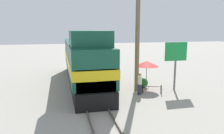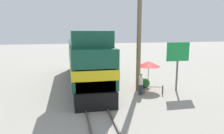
{
  "view_description": "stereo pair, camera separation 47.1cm",
  "coord_description": "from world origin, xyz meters",
  "px_view_note": "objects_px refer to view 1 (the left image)",
  "views": [
    {
      "loc": [
        -2.21,
        -15.67,
        5.41
      ],
      "look_at": [
        1.2,
        -1.37,
        2.75
      ],
      "focal_mm": 35.0,
      "sensor_mm": 36.0,
      "label": 1
    },
    {
      "loc": [
        -1.75,
        -15.77,
        5.41
      ],
      "look_at": [
        1.2,
        -1.37,
        2.75
      ],
      "focal_mm": 35.0,
      "sensor_mm": 36.0,
      "label": 2
    }
  ],
  "objects_px": {
    "utility_pole": "(137,38)",
    "billboard_sign": "(176,55)",
    "person_bystander": "(140,83)",
    "bicycle": "(152,89)",
    "vendor_umbrella": "(147,64)",
    "locomotive": "(84,62)"
  },
  "relations": [
    {
      "from": "utility_pole",
      "to": "billboard_sign",
      "type": "xyz_separation_m",
      "value": [
        3.3,
        -0.6,
        -1.4
      ]
    },
    {
      "from": "locomotive",
      "to": "vendor_umbrella",
      "type": "relative_size",
      "value": 6.39
    },
    {
      "from": "person_bystander",
      "to": "utility_pole",
      "type": "bearing_deg",
      "value": 82.68
    },
    {
      "from": "locomotive",
      "to": "vendor_umbrella",
      "type": "height_order",
      "value": "locomotive"
    },
    {
      "from": "person_bystander",
      "to": "bicycle",
      "type": "relative_size",
      "value": 1.05
    },
    {
      "from": "locomotive",
      "to": "bicycle",
      "type": "xyz_separation_m",
      "value": [
        5.1,
        -4.41,
        -1.82
      ]
    },
    {
      "from": "locomotive",
      "to": "person_bystander",
      "type": "height_order",
      "value": "locomotive"
    },
    {
      "from": "vendor_umbrella",
      "to": "bicycle",
      "type": "height_order",
      "value": "vendor_umbrella"
    },
    {
      "from": "person_bystander",
      "to": "bicycle",
      "type": "bearing_deg",
      "value": 4.19
    },
    {
      "from": "locomotive",
      "to": "utility_pole",
      "type": "height_order",
      "value": "utility_pole"
    },
    {
      "from": "locomotive",
      "to": "person_bystander",
      "type": "distance_m",
      "value": 6.12
    },
    {
      "from": "utility_pole",
      "to": "vendor_umbrella",
      "type": "xyz_separation_m",
      "value": [
        1.18,
        0.65,
        -2.31
      ]
    },
    {
      "from": "person_bystander",
      "to": "vendor_umbrella",
      "type": "bearing_deg",
      "value": 54.24
    },
    {
      "from": "vendor_umbrella",
      "to": "person_bystander",
      "type": "bearing_deg",
      "value": -125.76
    },
    {
      "from": "utility_pole",
      "to": "billboard_sign",
      "type": "distance_m",
      "value": 3.63
    },
    {
      "from": "utility_pole",
      "to": "vendor_umbrella",
      "type": "distance_m",
      "value": 2.67
    },
    {
      "from": "vendor_umbrella",
      "to": "billboard_sign",
      "type": "height_order",
      "value": "billboard_sign"
    },
    {
      "from": "vendor_umbrella",
      "to": "billboard_sign",
      "type": "distance_m",
      "value": 2.63
    },
    {
      "from": "person_bystander",
      "to": "bicycle",
      "type": "xyz_separation_m",
      "value": [
        1.12,
        0.08,
        -0.61
      ]
    },
    {
      "from": "locomotive",
      "to": "utility_pole",
      "type": "xyz_separation_m",
      "value": [
        4.13,
        -3.29,
        2.34
      ]
    },
    {
      "from": "locomotive",
      "to": "billboard_sign",
      "type": "distance_m",
      "value": 8.44
    },
    {
      "from": "vendor_umbrella",
      "to": "person_bystander",
      "type": "distance_m",
      "value": 2.59
    }
  ]
}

